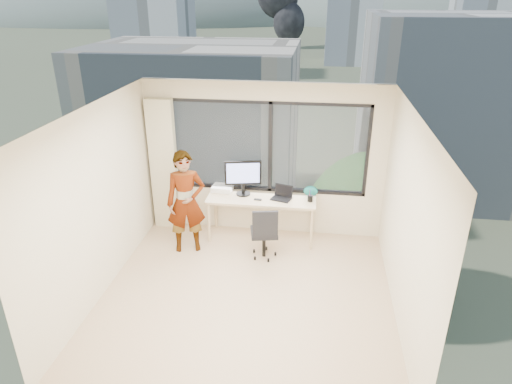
% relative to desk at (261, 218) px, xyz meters
% --- Properties ---
extents(floor, '(4.00, 4.00, 0.01)m').
position_rel_desk_xyz_m(floor, '(0.00, -1.66, -0.38)').
color(floor, tan).
rests_on(floor, ground).
extents(ceiling, '(4.00, 4.00, 0.01)m').
position_rel_desk_xyz_m(ceiling, '(0.00, -1.66, 2.23)').
color(ceiling, white).
rests_on(ceiling, ground).
extents(wall_front, '(4.00, 0.01, 2.60)m').
position_rel_desk_xyz_m(wall_front, '(0.00, -3.66, 0.93)').
color(wall_front, beige).
rests_on(wall_front, ground).
extents(wall_left, '(0.01, 4.00, 2.60)m').
position_rel_desk_xyz_m(wall_left, '(-2.00, -1.66, 0.93)').
color(wall_left, beige).
rests_on(wall_left, ground).
extents(wall_right, '(0.01, 4.00, 2.60)m').
position_rel_desk_xyz_m(wall_right, '(2.00, -1.66, 0.93)').
color(wall_right, beige).
rests_on(wall_right, ground).
extents(window_wall, '(3.30, 0.16, 1.55)m').
position_rel_desk_xyz_m(window_wall, '(0.05, 0.34, 1.15)').
color(window_wall, black).
rests_on(window_wall, ground).
extents(curtain, '(0.45, 0.14, 2.30)m').
position_rel_desk_xyz_m(curtain, '(-1.72, 0.22, 0.77)').
color(curtain, beige).
rests_on(curtain, floor).
extents(desk, '(1.80, 0.60, 0.75)m').
position_rel_desk_xyz_m(desk, '(0.00, 0.00, 0.00)').
color(desk, tan).
rests_on(desk, floor).
extents(chair, '(0.55, 0.55, 0.91)m').
position_rel_desk_xyz_m(chair, '(0.12, -0.58, 0.08)').
color(chair, black).
rests_on(chair, floor).
extents(person, '(0.70, 0.56, 1.68)m').
position_rel_desk_xyz_m(person, '(-1.14, -0.52, 0.46)').
color(person, '#2D2D33').
rests_on(person, floor).
extents(monitor, '(0.62, 0.25, 0.61)m').
position_rel_desk_xyz_m(monitor, '(-0.32, 0.10, 0.68)').
color(monitor, black).
rests_on(monitor, desk).
extents(game_console, '(0.36, 0.31, 0.08)m').
position_rel_desk_xyz_m(game_console, '(-0.70, 0.21, 0.42)').
color(game_console, white).
rests_on(game_console, desk).
extents(laptop, '(0.40, 0.41, 0.20)m').
position_rel_desk_xyz_m(laptop, '(0.33, -0.01, 0.48)').
color(laptop, black).
rests_on(laptop, desk).
extents(cellphone, '(0.13, 0.07, 0.01)m').
position_rel_desk_xyz_m(cellphone, '(-0.05, -0.09, 0.38)').
color(cellphone, black).
rests_on(cellphone, desk).
extents(pen_cup, '(0.11, 0.11, 0.11)m').
position_rel_desk_xyz_m(pen_cup, '(0.80, -0.02, 0.43)').
color(pen_cup, black).
rests_on(pen_cup, desk).
extents(handbag, '(0.25, 0.17, 0.18)m').
position_rel_desk_xyz_m(handbag, '(0.80, 0.19, 0.46)').
color(handbag, '#0D5046').
rests_on(handbag, desk).
extents(exterior_ground, '(400.00, 400.00, 0.04)m').
position_rel_desk_xyz_m(exterior_ground, '(0.00, 118.34, -14.38)').
color(exterior_ground, '#515B3D').
rests_on(exterior_ground, ground).
extents(near_bldg_a, '(16.00, 12.00, 14.00)m').
position_rel_desk_xyz_m(near_bldg_a, '(-9.00, 28.34, -7.38)').
color(near_bldg_a, beige).
rests_on(near_bldg_a, exterior_ground).
extents(near_bldg_b, '(14.00, 13.00, 16.00)m').
position_rel_desk_xyz_m(near_bldg_b, '(12.00, 36.34, -6.38)').
color(near_bldg_b, beige).
rests_on(near_bldg_b, exterior_ground).
extents(far_tower_a, '(14.00, 14.00, 28.00)m').
position_rel_desk_xyz_m(far_tower_a, '(-35.00, 93.34, -0.38)').
color(far_tower_a, silver).
rests_on(far_tower_a, exterior_ground).
extents(far_tower_b, '(13.00, 13.00, 30.00)m').
position_rel_desk_xyz_m(far_tower_b, '(8.00, 118.34, 0.62)').
color(far_tower_b, silver).
rests_on(far_tower_b, exterior_ground).
extents(far_tower_c, '(15.00, 15.00, 26.00)m').
position_rel_desk_xyz_m(far_tower_c, '(45.00, 138.34, -1.38)').
color(far_tower_c, silver).
rests_on(far_tower_c, exterior_ground).
extents(far_tower_d, '(16.00, 14.00, 22.00)m').
position_rel_desk_xyz_m(far_tower_d, '(-60.00, 148.34, -3.38)').
color(far_tower_d, silver).
rests_on(far_tower_d, exterior_ground).
extents(hill_a, '(288.00, 216.00, 90.00)m').
position_rel_desk_xyz_m(hill_a, '(-120.00, 318.34, -14.38)').
color(hill_a, slate).
rests_on(hill_a, exterior_ground).
extents(hill_b, '(300.00, 220.00, 96.00)m').
position_rel_desk_xyz_m(hill_b, '(100.00, 318.34, -14.38)').
color(hill_b, slate).
rests_on(hill_b, exterior_ground).
extents(tree_a, '(7.00, 7.00, 8.00)m').
position_rel_desk_xyz_m(tree_a, '(-16.00, 20.34, -10.38)').
color(tree_a, '#214416').
rests_on(tree_a, exterior_ground).
extents(tree_b, '(7.60, 7.60, 9.00)m').
position_rel_desk_xyz_m(tree_b, '(4.00, 16.34, -9.88)').
color(tree_b, '#214416').
rests_on(tree_b, exterior_ground).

